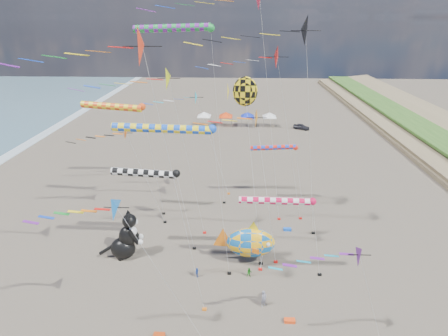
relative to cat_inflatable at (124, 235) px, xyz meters
name	(u,v)px	position (x,y,z in m)	size (l,w,h in m)	color
delta_kite_0	(239,124)	(11.62, -0.53, 12.11)	(10.70, 2.00, 16.12)	orange
delta_kite_1	(343,258)	(19.00, -9.75, 5.19)	(8.83, 1.74, 9.08)	#591086
delta_kite_2	(270,58)	(14.81, 8.12, 16.66)	(12.43, 2.69, 20.88)	red
delta_kite_3	(134,49)	(4.95, -7.14, 18.78)	(12.51, 2.77, 23.05)	red
delta_kite_4	(186,101)	(4.84, 14.45, 10.70)	(12.22, 1.98, 14.70)	#1CAECC
delta_kite_5	(117,137)	(-1.81, 6.61, 8.38)	(9.89, 1.70, 12.28)	orange
delta_kite_6	(165,79)	(4.39, 4.50, 15.07)	(11.77, 2.39, 19.22)	#CFDB15
delta_kite_8	(119,207)	(3.80, -10.15, 9.14)	(10.36, 1.86, 13.06)	blue
delta_kite_9	(304,32)	(17.47, 4.92, 19.37)	(12.96, 2.97, 23.73)	black
windsock_0	(176,29)	(4.52, 11.80, 19.42)	(10.31, 0.89, 22.59)	green
windsock_1	(148,173)	(2.71, 1.43, 6.34)	(8.12, 0.83, 9.44)	black
windsock_2	(115,107)	(-2.35, 8.63, 11.26)	(8.66, 0.83, 14.38)	#EF4914
windsock_3	(167,129)	(5.70, -2.46, 12.13)	(9.95, 0.76, 15.22)	blue
windsock_4	(276,148)	(16.47, 12.64, 5.13)	(7.53, 0.65, 8.17)	red
windsock_5	(280,201)	(15.37, -2.30, 5.52)	(8.24, 0.68, 8.56)	#D20E42
angelfish_kite	(243,93)	(11.94, 1.16, 14.43)	(3.74, 3.02, 18.54)	yellow
cat_inflatable	(124,235)	(0.00, 0.00, 0.00)	(3.92, 1.96, 5.29)	black
fish_inflatable	(250,243)	(12.95, -0.74, -0.08)	(6.49, 2.43, 5.03)	#1262B3
person_adult	(264,299)	(14.02, -6.45, -1.84)	(0.59, 0.39, 1.62)	gray
child_green	(249,273)	(12.88, -2.77, -2.13)	(0.50, 0.39, 1.03)	#197618
child_blue	(197,272)	(7.80, -2.96, -2.12)	(0.61, 0.26, 1.05)	#294EB1
kite_bag_0	(290,321)	(16.08, -8.15, -2.50)	(0.90, 0.44, 0.30)	#F84614
kite_bag_1	(159,335)	(5.57, -10.02, -2.50)	(0.90, 0.44, 0.30)	#C1380D
kite_bag_2	(287,229)	(17.62, 5.47, -2.50)	(0.90, 0.44, 0.30)	blue
kite_bag_3	(249,244)	(13.00, 2.31, -2.50)	(0.90, 0.44, 0.30)	black
tent_row	(237,113)	(11.34, 48.52, 0.50)	(19.20, 4.20, 3.80)	white
parked_car	(301,127)	(25.94, 46.52, -2.03)	(1.46, 3.63, 1.24)	#26262D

